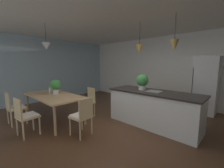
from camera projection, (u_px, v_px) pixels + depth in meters
name	position (u px, v px, depth m)	size (l,w,h in m)	color
ground_plane	(114.00, 129.00, 3.57)	(10.00, 8.40, 0.04)	#4C301E
ceiling_slab	(114.00, 11.00, 3.18)	(10.00, 8.40, 0.12)	white
wall_back_kitchen	(168.00, 70.00, 5.74)	(10.00, 0.12, 2.70)	white
window_wall_left_glazing	(44.00, 70.00, 6.12)	(0.06, 8.40, 2.70)	#9EB7C6
dining_table	(54.00, 97.00, 4.04)	(1.98, 0.98, 0.73)	tan
chair_near_left	(14.00, 107.00, 3.75)	(0.41, 0.41, 0.87)	tan
chair_near_right	(25.00, 115.00, 3.14)	(0.43, 0.43, 0.87)	tan
chair_kitchen_end	(82.00, 115.00, 3.15)	(0.43, 0.43, 0.87)	tan
chair_far_right	(88.00, 101.00, 4.39)	(0.43, 0.43, 0.87)	tan
kitchen_island	(153.00, 108.00, 3.72)	(2.33, 0.86, 0.91)	silver
refrigerator	(205.00, 85.00, 4.58)	(0.68, 0.67, 1.85)	silver
pendant_over_table	(46.00, 46.00, 3.93)	(0.23, 0.23, 0.71)	black
pendant_over_island_main	(139.00, 49.00, 3.81)	(0.19, 0.19, 0.85)	black
pendant_over_island_aux	(174.00, 45.00, 3.20)	(0.18, 0.18, 0.82)	black
potted_plant_on_island	(142.00, 81.00, 3.85)	(0.33, 0.33, 0.42)	beige
potted_plant_on_table	(56.00, 86.00, 4.17)	(0.31, 0.31, 0.42)	beige
vase_on_dining_table	(51.00, 90.00, 4.26)	(0.11, 0.11, 0.17)	silver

